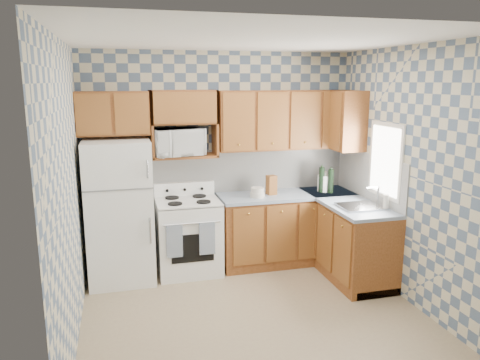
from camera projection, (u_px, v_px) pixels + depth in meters
name	position (u px, v px, depth m)	size (l,w,h in m)	color
floor	(254.00, 315.00, 4.77)	(3.40, 3.40, 0.00)	#8E755B
back_wall	(219.00, 159.00, 6.00)	(3.40, 0.02, 2.70)	slate
right_wall	(410.00, 177.00, 4.91)	(0.02, 3.20, 2.70)	slate
backsplash_back	(249.00, 169.00, 6.12)	(2.60, 0.01, 0.56)	white
backsplash_right	(369.00, 176.00, 5.70)	(0.01, 1.60, 0.56)	white
refrigerator	(120.00, 212.00, 5.46)	(0.75, 0.70, 1.68)	white
stove_body	(188.00, 237.00, 5.76)	(0.76, 0.65, 0.90)	white
cooktop	(188.00, 201.00, 5.67)	(0.76, 0.65, 0.03)	silver
backguard	(184.00, 189.00, 5.91)	(0.76, 0.08, 0.17)	white
dish_towel_left	(175.00, 241.00, 5.37)	(0.19, 0.03, 0.39)	navy
dish_towel_right	(207.00, 238.00, 5.46)	(0.19, 0.03, 0.39)	navy
base_cabinets_back	(287.00, 229.00, 6.11)	(1.75, 0.60, 0.88)	#5E3014
base_cabinets_right	(344.00, 237.00, 5.78)	(0.60, 1.60, 0.88)	#5E3014
countertop_back	(287.00, 195.00, 6.01)	(1.77, 0.63, 0.04)	gray
countertop_right	(346.00, 201.00, 5.69)	(0.63, 1.60, 0.04)	gray
upper_cabinets_back	(285.00, 120.00, 5.95)	(1.75, 0.33, 0.74)	#5E3014
upper_cabinets_fridge	(113.00, 113.00, 5.39)	(0.82, 0.33, 0.50)	#5E3014
upper_cabinets_right	(343.00, 120.00, 5.95)	(0.33, 0.70, 0.74)	#5E3014
microwave_shelf	(185.00, 156.00, 5.71)	(0.80, 0.33, 0.03)	#5E3014
microwave	(177.00, 142.00, 5.64)	(0.60, 0.40, 0.33)	white
sink	(361.00, 207.00, 5.35)	(0.48, 0.40, 0.03)	#B7B7BC
window	(386.00, 161.00, 5.31)	(0.02, 0.66, 0.86)	silver
bottle_0	(322.00, 180.00, 6.05)	(0.07, 0.07, 0.33)	black
bottle_1	(331.00, 181.00, 6.02)	(0.07, 0.07, 0.30)	black
bottle_2	(331.00, 180.00, 6.13)	(0.07, 0.07, 0.28)	brown
knife_block	(271.00, 185.00, 5.93)	(0.11, 0.11, 0.25)	brown
electric_kettle	(324.00, 183.00, 6.11)	(0.17, 0.17, 0.21)	white
food_containers	(257.00, 192.00, 5.81)	(0.18, 0.18, 0.12)	beige
soap_bottle	(386.00, 202.00, 5.23)	(0.06, 0.06, 0.17)	beige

